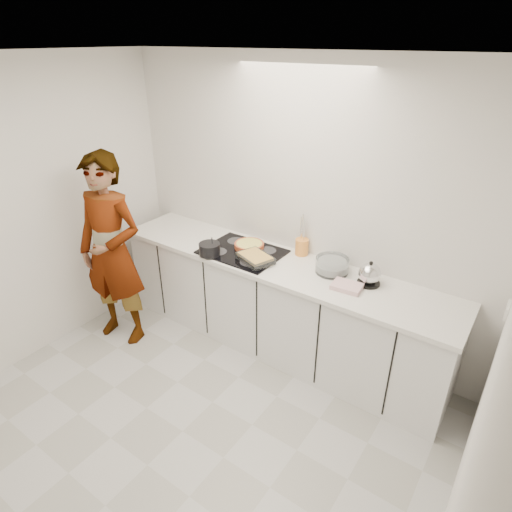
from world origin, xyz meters
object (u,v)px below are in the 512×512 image
Objects in this scene: tart_dish at (249,245)px; utensil_crock at (302,247)px; kettle at (370,275)px; saucepan at (210,249)px; cook at (112,252)px; baking_dish at (255,258)px; mixing_bowl at (332,266)px; hob at (242,252)px.

utensil_crock is (0.46, 0.18, 0.04)m from tart_dish.
kettle is 1.39× the size of utensil_crock.
saucepan is at bearing -143.09° from utensil_crock.
tart_dish is at bearing 26.64° from cook.
baking_dish is (0.20, -0.19, 0.01)m from tart_dish.
mixing_bowl is 0.40m from utensil_crock.
tart_dish is 1.16m from kettle.
tart_dish is 1.99× the size of utensil_crock.
tart_dish is 0.49m from utensil_crock.
hob is 0.31m from saucepan.
mixing_bowl is (0.84, 0.14, 0.05)m from hob.
hob is at bearing -148.89° from utensil_crock.
utensil_crock is 1.74m from cook.
baking_dish is 1.02× the size of mixing_bowl.
mixing_bowl reaches higher than baking_dish.
saucepan is at bearing -165.72° from kettle.
baking_dish is 0.20× the size of cook.
kettle is at bearing 6.22° from hob.
mixing_bowl is 0.20× the size of cook.
kettle is at bearing 8.63° from cook.
saucepan is (-0.20, -0.22, 0.06)m from hob.
baking_dish is at bearing 14.64° from cook.
baking_dish is at bearing 16.99° from saucepan.
cook is at bearing -144.09° from hob.
mixing_bowl is (0.83, 0.04, 0.02)m from tart_dish.
utensil_crock is at bearing 36.91° from saucepan.
utensil_crock is 0.08× the size of cook.
baking_dish is at bearing -43.13° from tart_dish.
hob is at bearing -170.72° from mixing_bowl.
kettle is 2.30m from cook.
tart_dish reaches higher than hob.
hob is 0.55m from utensil_crock.
mixing_bowl reaches higher than tart_dish.
cook is at bearing -155.08° from mixing_bowl.
baking_dish is 0.67m from mixing_bowl.
cook reaches higher than mixing_bowl.
saucepan reaches higher than hob.
kettle is at bearing -1.65° from mixing_bowl.
kettle reaches higher than hob.
tart_dish is at bearing 56.36° from saucepan.
saucepan is at bearing -161.01° from mixing_bowl.
saucepan is (-0.21, -0.32, 0.03)m from tart_dish.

